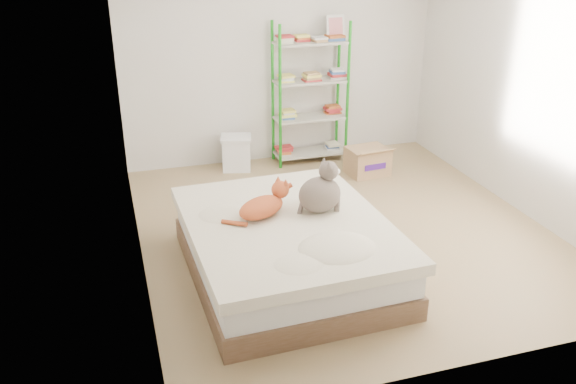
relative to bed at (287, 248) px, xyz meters
name	(u,v)px	position (x,y,z in m)	size (l,w,h in m)	color
room	(348,98)	(0.76, 0.64, 1.05)	(3.81, 4.21, 2.61)	#927E58
bed	(287,248)	(0.00, 0.00, 0.00)	(1.63, 2.02, 0.50)	brown
orange_cat	(261,205)	(-0.18, 0.14, 0.36)	(0.52, 0.28, 0.21)	#CB5024
grey_cat	(320,187)	(0.31, 0.10, 0.47)	(0.32, 0.39, 0.44)	#736458
shelf_unit	(311,90)	(1.06, 2.52, 0.64)	(0.88, 0.36, 1.74)	#1D931E
cardboard_box	(368,161)	(1.56, 1.88, -0.09)	(0.49, 0.48, 0.37)	tan
white_bin	(236,153)	(0.12, 2.48, -0.04)	(0.42, 0.39, 0.41)	white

